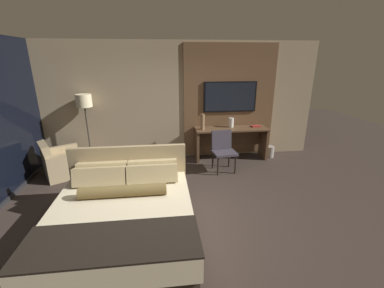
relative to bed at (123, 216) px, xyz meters
name	(u,v)px	position (x,y,z in m)	size (l,w,h in m)	color
ground_plane	(179,213)	(0.81, 0.45, -0.32)	(16.00, 16.00, 0.00)	#332823
wall_back_tv_panel	(178,102)	(1.00, 3.05, 1.08)	(7.20, 0.09, 2.80)	tan
bed	(123,216)	(0.00, 0.00, 0.00)	(1.92, 2.14, 1.02)	#33281E
desk	(231,138)	(2.26, 2.75, 0.21)	(1.76, 0.54, 0.79)	brown
tv	(230,97)	(2.26, 2.97, 1.19)	(1.31, 0.04, 0.73)	black
desk_chair	(223,147)	(1.91, 2.09, 0.21)	(0.54, 0.54, 0.88)	#38333D
armchair_by_window	(63,163)	(-1.56, 2.22, -0.06)	(1.04, 1.06, 0.78)	#998460
floor_lamp	(85,106)	(-1.11, 2.79, 1.06)	(0.34, 0.34, 1.65)	#282623
vase_tall	(203,122)	(1.54, 2.68, 0.65)	(0.10, 0.10, 0.37)	#846647
vase_short	(231,123)	(2.27, 2.81, 0.58)	(0.13, 0.13, 0.23)	silver
book	(256,126)	(2.90, 2.77, 0.48)	(0.23, 0.16, 0.03)	maroon
waste_bin	(270,152)	(3.29, 2.70, -0.18)	(0.22, 0.22, 0.28)	gray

